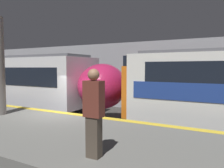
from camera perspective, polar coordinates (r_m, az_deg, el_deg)
The scene contains 5 objects.
ground_plane at distance 9.53m, azimuth -12.69°, elevation -13.40°, with size 120.00×120.00×0.00m, color #33302D.
platform at distance 8.02m, azimuth -22.61°, elevation -13.06°, with size 40.00×4.09×1.08m.
station_rear_barrier at distance 15.36m, azimuth 5.28°, elevation 2.19°, with size 50.00×0.15×4.64m.
train_modern at distance 16.43m, azimuth -25.99°, elevation 0.29°, with size 16.91×2.99×3.59m.
person_waiting at distance 4.40m, azimuth -4.78°, elevation -6.96°, with size 0.38×0.24×1.79m.
Camera 1 is at (5.98, -6.84, 2.88)m, focal length 35.00 mm.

